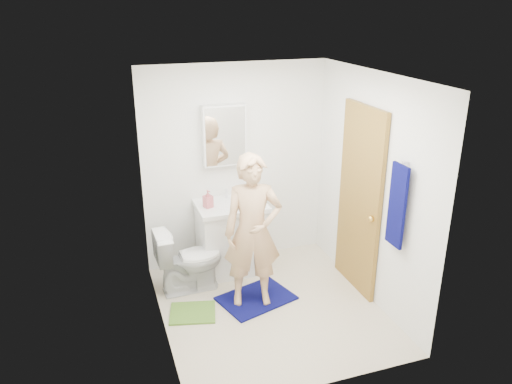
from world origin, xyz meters
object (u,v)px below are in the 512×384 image
soap_dispenser (208,199)px  man (253,232)px  medicine_cabinet (224,135)px  toilet (189,259)px  toothbrush_cup (249,196)px  vanity_cabinet (231,239)px  towel (397,206)px

soap_dispenser → man: size_ratio=0.12×
medicine_cabinet → toilet: bearing=-138.5°
toothbrush_cup → man: bearing=-105.2°
vanity_cabinet → medicine_cabinet: bearing=90.0°
man → medicine_cabinet: bearing=103.8°
soap_dispenser → toothbrush_cup: 0.52m
toilet → toothbrush_cup: size_ratio=6.69×
toothbrush_cup → vanity_cabinet: bearing=-163.4°
toilet → soap_dispenser: bearing=-51.6°
medicine_cabinet → towel: medicine_cabinet is taller
soap_dispenser → toothbrush_cup: (0.51, 0.09, -0.06)m
vanity_cabinet → medicine_cabinet: medicine_cabinet is taller
vanity_cabinet → soap_dispenser: soap_dispenser is taller
towel → toilet: towel is taller
towel → soap_dispenser: size_ratio=3.95×
medicine_cabinet → toothbrush_cup: 0.76m
vanity_cabinet → medicine_cabinet: 1.22m
man → vanity_cabinet: bearing=104.0°
toilet → soap_dispenser: (0.29, 0.26, 0.58)m
medicine_cabinet → man: size_ratio=0.43×
vanity_cabinet → towel: bearing=-51.5°
toothbrush_cup → man: size_ratio=0.07×
man → toilet: bearing=153.2°
soap_dispenser → vanity_cabinet: bearing=3.9°
toilet → soap_dispenser: soap_dispenser is taller
toilet → toothbrush_cup: 1.02m
medicine_cabinet → towel: bearing=-55.4°
towel → man: bearing=147.9°
soap_dispenser → toothbrush_cup: bearing=10.0°
vanity_cabinet → toothbrush_cup: size_ratio=7.28×
man → toothbrush_cup: bearing=87.7°
vanity_cabinet → towel: towel is taller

